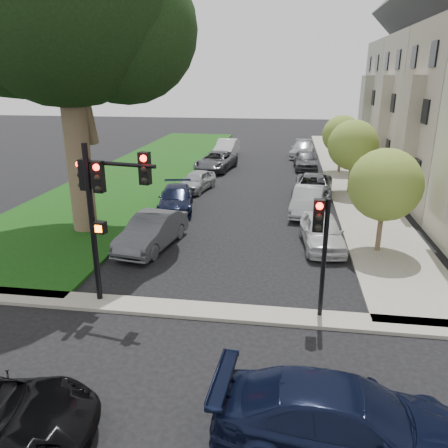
# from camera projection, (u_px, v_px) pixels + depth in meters

# --- Properties ---
(ground) EXTENTS (140.00, 140.00, 0.00)m
(ground) POSITION_uv_depth(u_px,v_px,m) (198.00, 350.00, 12.09)
(ground) COLOR black
(ground) RESTS_ON ground
(grass_strip) EXTENTS (8.00, 44.00, 0.12)m
(grass_strip) POSITION_uv_depth(u_px,v_px,m) (149.00, 168.00, 35.80)
(grass_strip) COLOR #11330B
(grass_strip) RESTS_ON ground
(sidewalk_right) EXTENTS (3.50, 44.00, 0.12)m
(sidewalk_right) POSITION_uv_depth(u_px,v_px,m) (347.00, 174.00, 33.62)
(sidewalk_right) COLOR gray
(sidewalk_right) RESTS_ON ground
(sidewalk_cross) EXTENTS (60.00, 1.00, 0.12)m
(sidewalk_cross) POSITION_uv_depth(u_px,v_px,m) (210.00, 311.00, 13.94)
(sidewalk_cross) COLOR gray
(sidewalk_cross) RESTS_ON ground
(house_c) EXTENTS (7.70, 7.55, 15.97)m
(house_c) POSITION_uv_depth(u_px,v_px,m) (443.00, 80.00, 29.68)
(house_c) COLOR #A89A91
(house_c) RESTS_ON ground
(house_d) EXTENTS (7.70, 7.55, 15.97)m
(house_d) POSITION_uv_depth(u_px,v_px,m) (414.00, 79.00, 36.71)
(house_d) COLOR gray
(house_d) RESTS_ON ground
(small_tree_a) EXTENTS (2.98, 2.98, 4.48)m
(small_tree_a) POSITION_uv_depth(u_px,v_px,m) (385.00, 185.00, 17.79)
(small_tree_a) COLOR brown
(small_tree_a) RESTS_ON ground
(small_tree_b) EXTENTS (3.12, 3.12, 4.68)m
(small_tree_b) POSITION_uv_depth(u_px,v_px,m) (353.00, 145.00, 27.16)
(small_tree_b) COLOR brown
(small_tree_b) RESTS_ON ground
(small_tree_c) EXTENTS (2.95, 2.95, 4.43)m
(small_tree_c) POSITION_uv_depth(u_px,v_px,m) (342.00, 135.00, 33.24)
(small_tree_c) COLOR brown
(small_tree_c) RESTS_ON ground
(traffic_signal_main) EXTENTS (2.60, 0.68, 5.30)m
(traffic_signal_main) POSITION_uv_depth(u_px,v_px,m) (103.00, 197.00, 13.48)
(traffic_signal_main) COLOR black
(traffic_signal_main) RESTS_ON ground
(traffic_signal_secondary) EXTENTS (0.48, 0.39, 3.87)m
(traffic_signal_secondary) POSITION_uv_depth(u_px,v_px,m) (321.00, 237.00, 12.82)
(traffic_signal_secondary) COLOR black
(traffic_signal_secondary) RESTS_ON ground
(car_cross_far) EXTENTS (5.41, 2.46, 1.53)m
(car_cross_far) POSITION_uv_depth(u_px,v_px,m) (346.00, 422.00, 8.55)
(car_cross_far) COLOR black
(car_cross_far) RESTS_ON ground
(car_parked_0) EXTENTS (2.04, 4.32, 1.43)m
(car_parked_0) POSITION_uv_depth(u_px,v_px,m) (322.00, 232.00, 19.16)
(car_parked_0) COLOR silver
(car_parked_0) RESTS_ON ground
(car_parked_1) EXTENTS (2.10, 4.56, 1.45)m
(car_parked_1) POSITION_uv_depth(u_px,v_px,m) (308.00, 201.00, 23.84)
(car_parked_1) COLOR #999BA0
(car_parked_1) RESTS_ON ground
(car_parked_2) EXTENTS (2.75, 5.22, 1.40)m
(car_parked_2) POSITION_uv_depth(u_px,v_px,m) (313.00, 186.00, 27.05)
(car_parked_2) COLOR #3F4247
(car_parked_2) RESTS_ON ground
(car_parked_3) EXTENTS (1.96, 4.48, 1.50)m
(car_parked_3) POSITION_uv_depth(u_px,v_px,m) (306.00, 160.00, 35.32)
(car_parked_3) COLOR #3F4247
(car_parked_3) RESTS_ON ground
(car_parked_4) EXTENTS (2.57, 5.14, 1.43)m
(car_parked_4) POSITION_uv_depth(u_px,v_px,m) (302.00, 149.00, 40.68)
(car_parked_4) COLOR #999BA0
(car_parked_4) RESTS_ON ground
(car_parked_5) EXTENTS (2.29, 4.76, 1.50)m
(car_parked_5) POSITION_uv_depth(u_px,v_px,m) (152.00, 231.00, 19.06)
(car_parked_5) COLOR #3F4247
(car_parked_5) RESTS_ON ground
(car_parked_6) EXTENTS (2.72, 4.87, 1.33)m
(car_parked_6) POSITION_uv_depth(u_px,v_px,m) (176.00, 199.00, 24.48)
(car_parked_6) COLOR black
(car_parked_6) RESTS_ON ground
(car_parked_7) EXTENTS (2.29, 4.10, 1.32)m
(car_parked_7) POSITION_uv_depth(u_px,v_px,m) (197.00, 181.00, 28.70)
(car_parked_7) COLOR #999BA0
(car_parked_7) RESTS_ON ground
(car_parked_8) EXTENTS (3.17, 5.57, 1.46)m
(car_parked_8) POSITION_uv_depth(u_px,v_px,m) (216.00, 161.00, 34.96)
(car_parked_8) COLOR #3F4247
(car_parked_8) RESTS_ON ground
(car_parked_9) EXTENTS (1.94, 4.95, 1.60)m
(car_parked_9) POSITION_uv_depth(u_px,v_px,m) (227.00, 148.00, 40.81)
(car_parked_9) COLOR silver
(car_parked_9) RESTS_ON ground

